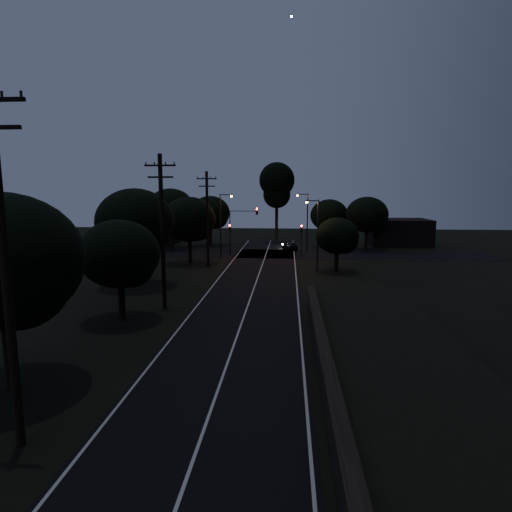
{
  "coord_description": "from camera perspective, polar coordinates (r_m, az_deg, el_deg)",
  "views": [
    {
      "loc": [
        2.95,
        -14.66,
        8.55
      ],
      "look_at": [
        0.0,
        24.0,
        2.5
      ],
      "focal_mm": 30.0,
      "sensor_mm": 36.0,
      "label": 1
    }
  ],
  "objects": [
    {
      "name": "utility_pole_far",
      "position": [
        47.61,
        -6.51,
        5.12
      ],
      "size": [
        2.2,
        0.3,
        10.5
      ],
      "color": "black",
      "rests_on": "ground"
    },
    {
      "name": "signal_right",
      "position": [
        54.97,
        6.07,
        2.85
      ],
      "size": [
        0.28,
        0.35,
        4.1
      ],
      "color": "black",
      "rests_on": "ground"
    },
    {
      "name": "tree_far_ne",
      "position": [
        64.97,
        9.91,
        5.25
      ],
      "size": [
        5.62,
        5.62,
        7.11
      ],
      "color": "black",
      "rests_on": "ground"
    },
    {
      "name": "road_surface",
      "position": [
        46.66,
        0.66,
        -1.68
      ],
      "size": [
        60.0,
        70.0,
        0.03
      ],
      "color": "black",
      "rests_on": "ground"
    },
    {
      "name": "tree_right_a",
      "position": [
        45.14,
        10.97,
        2.51
      ],
      "size": [
        4.47,
        4.47,
        5.68
      ],
      "color": "black",
      "rests_on": "ground"
    },
    {
      "name": "streetlight_a",
      "position": [
        53.45,
        -4.55,
        4.64
      ],
      "size": [
        1.66,
        0.26,
        8.0
      ],
      "color": "black",
      "rests_on": "ground"
    },
    {
      "name": "utility_pole_near",
      "position": [
        15.67,
        -30.52,
        -0.84
      ],
      "size": [
        2.2,
        0.3,
        12.0
      ],
      "color": "black",
      "rests_on": "ground"
    },
    {
      "name": "building_right",
      "position": [
        70.08,
        18.45,
        3.05
      ],
      "size": [
        9.0,
        7.0,
        4.0
      ],
      "primitive_type": "cube",
      "color": "black",
      "rests_on": "ground"
    },
    {
      "name": "car",
      "position": [
        61.18,
        4.56,
        1.37
      ],
      "size": [
        2.48,
        3.75,
        1.19
      ],
      "primitive_type": "imported",
      "rotation": [
        0.0,
        0.0,
        3.48
      ],
      "color": "black",
      "rests_on": "ground"
    },
    {
      "name": "tree_far_w",
      "position": [
        62.85,
        -11.12,
        6.07
      ],
      "size": [
        6.83,
        6.83,
        8.7
      ],
      "color": "black",
      "rests_on": "ground"
    },
    {
      "name": "tree_left_a",
      "position": [
        20.48,
        -30.58,
        -0.97
      ],
      "size": [
        6.71,
        6.71,
        8.49
      ],
      "color": "black",
      "rests_on": "ground"
    },
    {
      "name": "ground",
      "position": [
        17.23,
        -6.51,
        -20.96
      ],
      "size": [
        160.0,
        160.0,
        0.0
      ],
      "primitive_type": "plane",
      "color": "black"
    },
    {
      "name": "tree_left_d",
      "position": [
        49.95,
        -8.68,
        4.7
      ],
      "size": [
        6.09,
        6.09,
        7.73
      ],
      "color": "black",
      "rests_on": "ground"
    },
    {
      "name": "streetlight_c",
      "position": [
        44.95,
        8.03,
        3.42
      ],
      "size": [
        1.46,
        0.26,
        7.5
      ],
      "color": "black",
      "rests_on": "ground"
    },
    {
      "name": "tall_pine",
      "position": [
        69.69,
        2.8,
        9.45
      ],
      "size": [
        5.66,
        5.66,
        12.87
      ],
      "color": "black",
      "rests_on": "ground"
    },
    {
      "name": "signal_left",
      "position": [
        55.46,
        -3.49,
        2.94
      ],
      "size": [
        0.28,
        0.35,
        4.1
      ],
      "color": "black",
      "rests_on": "ground"
    },
    {
      "name": "tree_left_b",
      "position": [
        28.97,
        -17.5,
        0.03
      ],
      "size": [
        5.23,
        5.23,
        6.64
      ],
      "color": "black",
      "rests_on": "ground"
    },
    {
      "name": "signal_mast",
      "position": [
        55.13,
        -1.76,
        4.49
      ],
      "size": [
        3.7,
        0.35,
        6.25
      ],
      "color": "black",
      "rests_on": "ground"
    },
    {
      "name": "utility_pole_mid",
      "position": [
        31.11,
        -12.4,
        3.48
      ],
      "size": [
        2.2,
        0.3,
        11.0
      ],
      "color": "black",
      "rests_on": "ground"
    },
    {
      "name": "tree_left_c",
      "position": [
        38.95,
        -15.52,
        4.21
      ],
      "size": [
        6.86,
        6.86,
        8.66
      ],
      "color": "black",
      "rests_on": "ground"
    },
    {
      "name": "tree_far_e",
      "position": [
        62.67,
        14.77,
        5.23
      ],
      "size": [
        5.95,
        5.95,
        7.54
      ],
      "color": "black",
      "rests_on": "ground"
    },
    {
      "name": "building_left",
      "position": [
        70.78,
        -14.6,
        3.44
      ],
      "size": [
        10.0,
        8.0,
        4.4
      ],
      "primitive_type": "cube",
      "color": "black",
      "rests_on": "ground"
    },
    {
      "name": "retaining_wall",
      "position": [
        19.95,
        18.52,
        -15.06
      ],
      "size": [
        6.93,
        26.0,
        1.6
      ],
      "color": "black",
      "rests_on": "ground"
    },
    {
      "name": "streetlight_b",
      "position": [
        58.84,
        6.67,
        5.0
      ],
      "size": [
        1.66,
        0.26,
        8.0
      ],
      "color": "black",
      "rests_on": "ground"
    },
    {
      "name": "tree_far_nw",
      "position": [
        65.7,
        -5.97,
        5.65
      ],
      "size": [
        5.99,
        5.99,
        7.59
      ],
      "color": "black",
      "rests_on": "ground"
    }
  ]
}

